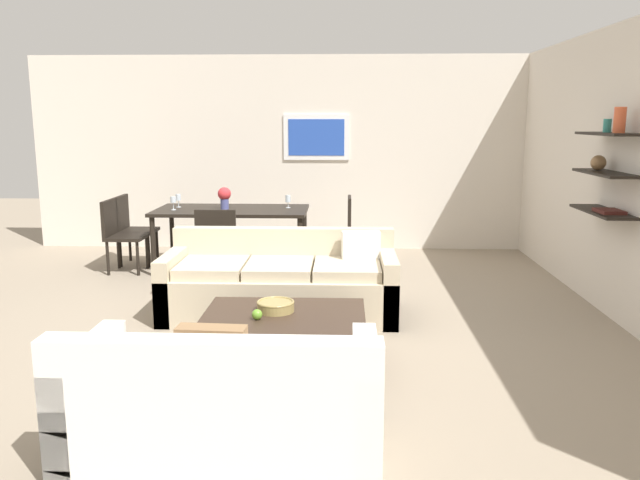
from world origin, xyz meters
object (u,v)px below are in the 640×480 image
(loveseat_white, at_px, (225,402))
(wine_glass_left_far, at_px, (178,198))
(coffee_table, at_px, (284,338))
(dining_chair_left_far, at_px, (131,225))
(wine_glass_left_near, at_px, (173,200))
(apple_on_coffee_table, at_px, (257,314))
(dining_chair_left_near, at_px, (119,231))
(dining_table, at_px, (232,214))
(dining_chair_right_far, at_px, (340,226))
(centerpiece_vase, at_px, (224,196))
(sofa_beige, at_px, (282,285))
(decorative_bowl, at_px, (276,306))
(dining_chair_foot, at_px, (218,242))
(wine_glass_right_far, at_px, (288,199))

(loveseat_white, height_order, wine_glass_left_far, wine_glass_left_far)
(coffee_table, bearing_deg, dining_chair_left_far, 124.72)
(loveseat_white, height_order, wine_glass_left_near, wine_glass_left_near)
(wine_glass_left_near, bearing_deg, apple_on_coffee_table, -65.03)
(dining_chair_left_near, bearing_deg, dining_table, 9.16)
(loveseat_white, bearing_deg, dining_chair_right_far, 82.46)
(centerpiece_vase, bearing_deg, sofa_beige, -64.48)
(decorative_bowl, bearing_deg, sofa_beige, 93.33)
(dining_chair_left_far, bearing_deg, dining_chair_right_far, 0.00)
(dining_chair_right_far, height_order, dining_chair_left_far, same)
(loveseat_white, distance_m, coffee_table, 1.35)
(sofa_beige, xyz_separation_m, dining_table, (-0.79, 1.84, 0.39))
(sofa_beige, height_order, dining_chair_left_near, dining_chair_left_near)
(decorative_bowl, xyz_separation_m, centerpiece_vase, (-0.93, 2.94, 0.48))
(coffee_table, relative_size, dining_chair_foot, 1.39)
(wine_glass_left_near, bearing_deg, loveseat_white, -71.70)
(dining_chair_left_near, relative_size, dining_chair_right_far, 1.00)
(apple_on_coffee_table, xyz_separation_m, centerpiece_vase, (-0.82, 3.15, 0.49))
(dining_chair_left_near, relative_size, centerpiece_vase, 3.28)
(dining_table, distance_m, dining_chair_left_far, 1.36)
(centerpiece_vase, bearing_deg, coffee_table, -71.58)
(dining_chair_left_near, height_order, dining_chair_right_far, same)
(loveseat_white, bearing_deg, decorative_bowl, 84.66)
(dining_table, distance_m, wine_glass_left_far, 0.72)
(coffee_table, relative_size, apple_on_coffee_table, 15.66)
(wine_glass_right_far, bearing_deg, loveseat_white, -89.50)
(dining_chair_foot, bearing_deg, sofa_beige, -50.59)
(dining_chair_left_far, distance_m, wine_glass_left_far, 0.75)
(dining_chair_left_near, xyz_separation_m, wine_glass_right_far, (2.01, 0.33, 0.35))
(decorative_bowl, bearing_deg, loveseat_white, -95.34)
(apple_on_coffee_table, distance_m, centerpiece_vase, 3.29)
(loveseat_white, distance_m, centerpiece_vase, 4.46)
(loveseat_white, distance_m, wine_glass_left_near, 4.52)
(wine_glass_left_near, height_order, centerpiece_vase, centerpiece_vase)
(dining_chair_right_far, bearing_deg, decorative_bowl, -98.51)
(dining_table, bearing_deg, apple_on_coffee_table, -76.88)
(wine_glass_left_far, bearing_deg, coffee_table, -63.00)
(loveseat_white, bearing_deg, wine_glass_right_far, 90.50)
(sofa_beige, relative_size, wine_glass_left_far, 13.17)
(dining_chair_left_near, xyz_separation_m, dining_chair_right_far, (2.66, 0.43, 0.00))
(sofa_beige, bearing_deg, dining_chair_left_far, 135.83)
(wine_glass_left_near, xyz_separation_m, centerpiece_vase, (0.61, 0.09, 0.04))
(centerpiece_vase, bearing_deg, dining_chair_right_far, 9.78)
(dining_chair_right_far, distance_m, wine_glass_right_far, 0.74)
(dining_chair_left_far, xyz_separation_m, wine_glass_left_near, (0.65, -0.33, 0.36))
(wine_glass_left_far, distance_m, centerpiece_vase, 0.62)
(dining_chair_foot, relative_size, dining_chair_left_far, 1.00)
(loveseat_white, height_order, decorative_bowl, loveseat_white)
(dining_chair_left_near, relative_size, wine_glass_left_near, 5.44)
(dining_table, bearing_deg, dining_chair_foot, -90.00)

